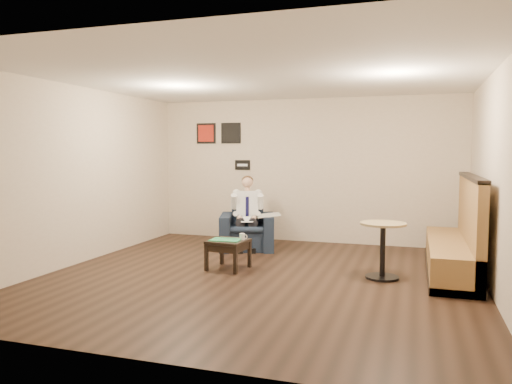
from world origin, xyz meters
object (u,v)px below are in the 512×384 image
(armchair, at_px, (247,224))
(side_table, at_px, (228,254))
(banquette, at_px, (452,225))
(smartphone, at_px, (236,238))
(green_folder, at_px, (226,240))
(seated_man, at_px, (247,215))
(coffee_mug, at_px, (242,237))
(cafe_table, at_px, (383,251))

(armchair, height_order, side_table, armchair)
(armchair, relative_size, banquette, 0.35)
(smartphone, bearing_deg, side_table, -97.35)
(armchair, bearing_deg, green_folder, -99.97)
(seated_man, bearing_deg, coffee_mug, -91.40)
(seated_man, height_order, coffee_mug, seated_man)
(coffee_mug, xyz_separation_m, smartphone, (-0.12, 0.05, -0.04))
(banquette, xyz_separation_m, cafe_table, (-0.93, -0.65, -0.31))
(armchair, xyz_separation_m, banquette, (3.43, -0.80, 0.24))
(side_table, bearing_deg, smartphone, 66.18)
(green_folder, relative_size, coffee_mug, 4.74)
(coffee_mug, bearing_deg, cafe_table, 1.18)
(side_table, xyz_separation_m, smartphone, (0.07, 0.15, 0.23))
(banquette, bearing_deg, seated_man, 168.60)
(side_table, bearing_deg, armchair, 98.68)
(coffee_mug, bearing_deg, armchair, 106.17)
(side_table, relative_size, cafe_table, 0.69)
(armchair, bearing_deg, seated_man, -90.00)
(smartphone, relative_size, banquette, 0.05)
(side_table, bearing_deg, green_folder, -152.78)
(smartphone, xyz_separation_m, banquette, (3.12, 0.64, 0.26))
(seated_man, height_order, banquette, banquette)
(seated_man, height_order, smartphone, seated_man)
(armchair, height_order, smartphone, armchair)
(green_folder, relative_size, banquette, 0.16)
(green_folder, distance_m, smartphone, 0.19)
(green_folder, xyz_separation_m, banquette, (3.22, 0.80, 0.25))
(green_folder, xyz_separation_m, coffee_mug, (0.22, 0.11, 0.04))
(seated_man, relative_size, cafe_table, 1.61)
(side_table, distance_m, coffee_mug, 0.34)
(green_folder, bearing_deg, banquette, 14.04)
(seated_man, bearing_deg, side_table, -99.49)
(side_table, height_order, coffee_mug, coffee_mug)
(green_folder, bearing_deg, armchair, 97.49)
(armchair, xyz_separation_m, cafe_table, (2.50, -1.45, -0.07))
(seated_man, distance_m, green_folder, 1.51)
(cafe_table, bearing_deg, smartphone, 179.71)
(armchair, distance_m, cafe_table, 2.89)
(coffee_mug, relative_size, banquette, 0.03)
(cafe_table, bearing_deg, side_table, -176.44)
(seated_man, xyz_separation_m, cafe_table, (2.46, -1.33, -0.24))
(armchair, xyz_separation_m, smartphone, (0.31, -1.44, -0.02))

